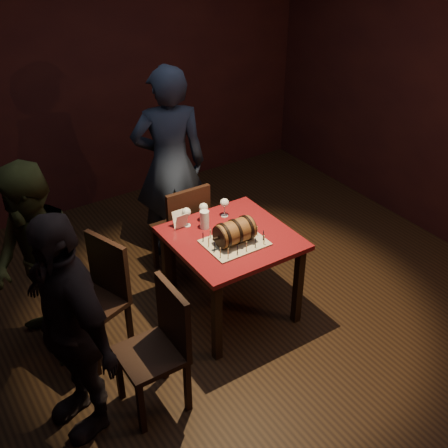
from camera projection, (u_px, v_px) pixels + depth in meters
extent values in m
plane|color=black|center=(228.00, 326.00, 4.54)|extent=(5.00, 5.00, 0.00)
cube|color=black|center=(90.00, 77.00, 5.58)|extent=(5.00, 0.04, 2.80)
cube|color=#520D13|center=(232.00, 238.00, 4.31)|extent=(0.90, 0.90, 0.04)
cube|color=black|center=(217.00, 321.00, 4.06)|extent=(0.06, 0.06, 0.71)
cube|color=black|center=(298.00, 286.00, 4.41)|extent=(0.06, 0.06, 0.71)
cube|color=black|center=(167.00, 269.00, 4.60)|extent=(0.06, 0.06, 0.71)
cube|color=black|center=(243.00, 241.00, 4.95)|extent=(0.06, 0.06, 0.71)
cube|color=#A39B83|center=(235.00, 243.00, 4.21)|extent=(0.45, 0.35, 0.01)
cylinder|color=brown|center=(235.00, 232.00, 4.16)|extent=(0.27, 0.18, 0.18)
cylinder|color=black|center=(223.00, 236.00, 4.11)|extent=(0.02, 0.20, 0.20)
cylinder|color=black|center=(235.00, 232.00, 4.16)|extent=(0.02, 0.20, 0.20)
cylinder|color=black|center=(246.00, 228.00, 4.21)|extent=(0.02, 0.20, 0.20)
cylinder|color=black|center=(219.00, 238.00, 4.09)|extent=(0.01, 0.17, 0.17)
cylinder|color=black|center=(250.00, 226.00, 4.22)|extent=(0.01, 0.17, 0.17)
cylinder|color=black|center=(217.00, 238.00, 4.08)|extent=(0.04, 0.02, 0.02)
sphere|color=black|center=(214.00, 239.00, 4.08)|extent=(0.03, 0.03, 0.03)
cylinder|color=#E0CC85|center=(228.00, 253.00, 4.01)|extent=(0.01, 0.01, 0.08)
cylinder|color=black|center=(228.00, 248.00, 3.99)|extent=(0.00, 0.00, 0.01)
cylinder|color=black|center=(237.00, 250.00, 4.05)|extent=(0.01, 0.01, 0.08)
cylinder|color=black|center=(237.00, 245.00, 4.02)|extent=(0.00, 0.00, 0.01)
cylinder|color=#E0CC85|center=(246.00, 246.00, 4.09)|extent=(0.01, 0.01, 0.08)
cylinder|color=black|center=(247.00, 241.00, 4.06)|extent=(0.00, 0.00, 0.01)
cylinder|color=black|center=(255.00, 243.00, 4.12)|extent=(0.01, 0.01, 0.08)
cylinder|color=black|center=(256.00, 238.00, 4.10)|extent=(0.00, 0.00, 0.01)
cylinder|color=#E0CC85|center=(264.00, 240.00, 4.16)|extent=(0.01, 0.01, 0.08)
cylinder|color=black|center=(264.00, 235.00, 4.14)|extent=(0.00, 0.00, 0.01)
cylinder|color=black|center=(263.00, 236.00, 4.21)|extent=(0.01, 0.01, 0.08)
cylinder|color=black|center=(264.00, 231.00, 4.19)|extent=(0.00, 0.00, 0.01)
cylinder|color=#E0CC85|center=(257.00, 231.00, 4.27)|extent=(0.01, 0.01, 0.08)
cylinder|color=black|center=(257.00, 226.00, 4.24)|extent=(0.00, 0.00, 0.01)
cylinder|color=black|center=(251.00, 226.00, 4.32)|extent=(0.01, 0.01, 0.08)
cylinder|color=black|center=(251.00, 221.00, 4.30)|extent=(0.00, 0.00, 0.01)
cylinder|color=#E0CC85|center=(245.00, 222.00, 4.38)|extent=(0.01, 0.01, 0.08)
cylinder|color=black|center=(245.00, 217.00, 4.36)|extent=(0.00, 0.00, 0.01)
cylinder|color=black|center=(237.00, 225.00, 4.34)|extent=(0.01, 0.01, 0.08)
cylinder|color=black|center=(237.00, 220.00, 4.32)|extent=(0.00, 0.00, 0.01)
cylinder|color=#E0CC85|center=(228.00, 228.00, 4.31)|extent=(0.01, 0.01, 0.08)
cylinder|color=black|center=(228.00, 223.00, 4.28)|extent=(0.00, 0.00, 0.01)
cylinder|color=black|center=(219.00, 231.00, 4.27)|extent=(0.01, 0.01, 0.08)
cylinder|color=black|center=(219.00, 226.00, 4.24)|extent=(0.00, 0.00, 0.01)
cylinder|color=#E0CC85|center=(210.00, 234.00, 4.23)|extent=(0.01, 0.01, 0.08)
cylinder|color=black|center=(210.00, 229.00, 4.21)|extent=(0.00, 0.00, 0.01)
cylinder|color=black|center=(203.00, 237.00, 4.19)|extent=(0.01, 0.01, 0.08)
cylinder|color=black|center=(203.00, 232.00, 4.17)|extent=(0.00, 0.00, 0.01)
cylinder|color=#E0CC85|center=(209.00, 242.00, 4.13)|extent=(0.01, 0.01, 0.08)
cylinder|color=black|center=(209.00, 237.00, 4.11)|extent=(0.00, 0.00, 0.01)
cylinder|color=black|center=(214.00, 247.00, 4.08)|extent=(0.01, 0.01, 0.08)
cylinder|color=black|center=(214.00, 242.00, 4.05)|extent=(0.00, 0.00, 0.01)
cylinder|color=#E0CC85|center=(220.00, 252.00, 4.02)|extent=(0.01, 0.01, 0.08)
cylinder|color=black|center=(220.00, 247.00, 4.00)|extent=(0.00, 0.00, 0.01)
cylinder|color=silver|center=(187.00, 225.00, 4.42)|extent=(0.06, 0.06, 0.01)
cylinder|color=silver|center=(187.00, 220.00, 4.40)|extent=(0.01, 0.01, 0.09)
sphere|color=silver|center=(186.00, 212.00, 4.36)|extent=(0.07, 0.07, 0.07)
sphere|color=#591114|center=(186.00, 213.00, 4.36)|extent=(0.05, 0.05, 0.05)
cylinder|color=silver|center=(204.00, 220.00, 4.49)|extent=(0.06, 0.06, 0.01)
cylinder|color=silver|center=(204.00, 215.00, 4.46)|extent=(0.01, 0.01, 0.09)
sphere|color=silver|center=(204.00, 207.00, 4.42)|extent=(0.07, 0.07, 0.07)
cylinder|color=silver|center=(224.00, 216.00, 4.55)|extent=(0.06, 0.06, 0.01)
cylinder|color=silver|center=(224.00, 211.00, 4.53)|extent=(0.01, 0.01, 0.09)
sphere|color=silver|center=(224.00, 203.00, 4.49)|extent=(0.07, 0.07, 0.07)
sphere|color=#BF594C|center=(224.00, 203.00, 4.49)|extent=(0.05, 0.05, 0.05)
cylinder|color=silver|center=(205.00, 220.00, 4.36)|extent=(0.07, 0.07, 0.15)
cylinder|color=#9E5414|center=(205.00, 221.00, 4.37)|extent=(0.06, 0.06, 0.11)
cylinder|color=white|center=(204.00, 214.00, 4.33)|extent=(0.06, 0.06, 0.02)
cube|color=black|center=(180.00, 230.00, 4.93)|extent=(0.40, 0.40, 0.04)
cube|color=black|center=(188.00, 238.00, 5.25)|extent=(0.04, 0.04, 0.43)
cube|color=black|center=(155.00, 249.00, 5.10)|extent=(0.04, 0.04, 0.43)
cube|color=black|center=(207.00, 255.00, 5.01)|extent=(0.04, 0.04, 0.43)
cube|color=black|center=(173.00, 268.00, 4.85)|extent=(0.04, 0.04, 0.43)
cube|color=black|center=(189.00, 215.00, 4.67)|extent=(0.40, 0.04, 0.46)
cube|color=black|center=(93.00, 305.00, 4.07)|extent=(0.51, 0.51, 0.04)
cube|color=black|center=(64.00, 332.00, 4.17)|extent=(0.04, 0.04, 0.43)
cube|color=black|center=(95.00, 352.00, 3.99)|extent=(0.04, 0.04, 0.43)
cube|color=black|center=(99.00, 308.00, 4.40)|extent=(0.04, 0.04, 0.43)
cube|color=black|center=(130.00, 326.00, 4.22)|extent=(0.04, 0.04, 0.43)
cube|color=black|center=(108.00, 265.00, 4.06)|extent=(0.17, 0.39, 0.46)
cube|color=black|center=(151.00, 355.00, 3.64)|extent=(0.40, 0.40, 0.04)
cube|color=black|center=(119.00, 375.00, 3.81)|extent=(0.04, 0.04, 0.43)
cube|color=black|center=(141.00, 409.00, 3.57)|extent=(0.04, 0.04, 0.43)
cube|color=black|center=(164.00, 355.00, 3.97)|extent=(0.04, 0.04, 0.43)
cube|color=black|center=(188.00, 386.00, 3.73)|extent=(0.04, 0.04, 0.43)
cube|color=black|center=(173.00, 316.00, 3.60)|extent=(0.04, 0.40, 0.46)
imported|color=#192133|center=(170.00, 165.00, 5.00)|extent=(0.77, 0.63, 1.81)
imported|color=#363F1F|center=(38.00, 268.00, 3.91)|extent=(0.68, 0.83, 1.55)
imported|color=black|center=(69.00, 327.00, 3.36)|extent=(0.54, 0.99, 1.60)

